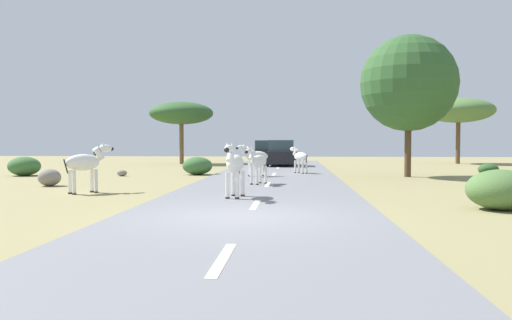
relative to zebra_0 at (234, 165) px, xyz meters
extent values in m
plane|color=#8E8456|center=(0.55, -3.52, -1.02)|extent=(90.00, 90.00, 0.00)
cube|color=slate|center=(0.74, -3.52, -0.99)|extent=(6.00, 64.00, 0.05)
cube|color=silver|center=(0.74, -7.52, -0.97)|extent=(0.16, 2.00, 0.01)
cube|color=silver|center=(0.74, -1.52, -0.97)|extent=(0.16, 2.00, 0.01)
cube|color=silver|center=(0.74, 4.48, -0.97)|extent=(0.16, 2.00, 0.01)
cube|color=silver|center=(0.74, 10.48, -0.97)|extent=(0.16, 2.00, 0.01)
cube|color=silver|center=(0.74, 16.48, -0.97)|extent=(0.16, 2.00, 0.01)
cube|color=silver|center=(0.74, 22.48, -0.97)|extent=(0.16, 2.00, 0.01)
ellipsoid|color=silver|center=(0.01, 0.10, 0.02)|extent=(0.58, 1.17, 0.53)
cylinder|color=silver|center=(-0.17, -0.25, -0.59)|extent=(0.12, 0.12, 0.77)
cylinder|color=#28231E|center=(-0.17, -0.25, -0.94)|extent=(0.14, 0.14, 0.05)
cylinder|color=silver|center=(0.11, -0.29, -0.59)|extent=(0.12, 0.12, 0.77)
cylinder|color=#28231E|center=(0.11, -0.29, -0.94)|extent=(0.14, 0.14, 0.05)
cylinder|color=silver|center=(-0.09, 0.48, -0.59)|extent=(0.12, 0.12, 0.77)
cylinder|color=#28231E|center=(-0.09, 0.48, -0.94)|extent=(0.14, 0.14, 0.05)
cylinder|color=silver|center=(0.20, 0.44, -0.59)|extent=(0.12, 0.12, 0.77)
cylinder|color=#28231E|center=(0.20, 0.44, -0.94)|extent=(0.14, 0.14, 0.05)
cylinder|color=silver|center=(-0.05, -0.44, 0.30)|extent=(0.25, 0.42, 0.45)
cube|color=black|center=(-0.05, -0.44, 0.39)|extent=(0.08, 0.37, 0.31)
ellipsoid|color=silver|center=(-0.08, -0.70, 0.46)|extent=(0.26, 0.51, 0.24)
ellipsoid|color=black|center=(-0.10, -0.90, 0.44)|extent=(0.16, 0.19, 0.15)
cone|color=silver|center=(-0.14, -0.57, 0.58)|extent=(0.10, 0.10, 0.14)
cone|color=silver|center=(0.00, -0.59, 0.58)|extent=(0.10, 0.10, 0.14)
cylinder|color=black|center=(0.08, 0.65, -0.08)|extent=(0.06, 0.16, 0.45)
ellipsoid|color=silver|center=(0.37, 4.71, -0.09)|extent=(0.80, 1.07, 0.47)
cylinder|color=silver|center=(0.11, 4.47, -0.63)|extent=(0.13, 0.13, 0.68)
cylinder|color=#28231E|center=(0.11, 4.47, -0.95)|extent=(0.15, 0.15, 0.05)
cylinder|color=silver|center=(0.34, 4.36, -0.63)|extent=(0.13, 0.13, 0.68)
cylinder|color=#28231E|center=(0.34, 4.36, -0.95)|extent=(0.15, 0.15, 0.05)
cylinder|color=silver|center=(0.40, 5.05, -0.63)|extent=(0.13, 0.13, 0.68)
cylinder|color=#28231E|center=(0.40, 5.05, -0.95)|extent=(0.15, 0.15, 0.05)
cylinder|color=silver|center=(0.63, 4.94, -0.63)|extent=(0.13, 0.13, 0.68)
cylinder|color=#28231E|center=(0.63, 4.94, -0.95)|extent=(0.15, 0.15, 0.05)
cylinder|color=silver|center=(0.16, 4.28, 0.16)|extent=(0.32, 0.40, 0.40)
cube|color=black|center=(0.16, 4.28, 0.24)|extent=(0.18, 0.31, 0.28)
ellipsoid|color=silver|center=(0.05, 4.07, 0.30)|extent=(0.36, 0.47, 0.22)
ellipsoid|color=black|center=(-0.03, 3.91, 0.29)|extent=(0.18, 0.19, 0.13)
cone|color=silver|center=(0.04, 4.19, 0.41)|extent=(0.11, 0.11, 0.13)
cone|color=silver|center=(0.16, 4.14, 0.41)|extent=(0.11, 0.11, 0.13)
cylinder|color=black|center=(0.60, 5.15, -0.18)|extent=(0.10, 0.14, 0.40)
ellipsoid|color=silver|center=(-0.01, 8.98, -0.03)|extent=(1.15, 0.77, 0.50)
cylinder|color=silver|center=(-0.38, 8.99, -0.61)|extent=(0.14, 0.14, 0.73)
cylinder|color=#28231E|center=(-0.38, 8.99, -0.94)|extent=(0.16, 0.16, 0.05)
cylinder|color=silver|center=(-0.29, 8.74, -0.61)|extent=(0.14, 0.14, 0.73)
cylinder|color=#28231E|center=(-0.29, 8.74, -0.94)|extent=(0.16, 0.16, 0.05)
cylinder|color=silver|center=(0.27, 9.23, -0.61)|extent=(0.14, 0.14, 0.73)
cylinder|color=#28231E|center=(0.27, 9.23, -0.94)|extent=(0.16, 0.16, 0.05)
cylinder|color=silver|center=(0.37, 8.98, -0.61)|extent=(0.14, 0.14, 0.73)
cylinder|color=#28231E|center=(0.37, 8.98, -0.94)|extent=(0.16, 0.16, 0.05)
cylinder|color=silver|center=(-0.49, 8.81, 0.23)|extent=(0.42, 0.31, 0.43)
cube|color=black|center=(-0.49, 8.81, 0.32)|extent=(0.34, 0.16, 0.30)
ellipsoid|color=silver|center=(-0.72, 8.72, 0.39)|extent=(0.50, 0.34, 0.23)
ellipsoid|color=black|center=(-0.90, 8.66, 0.37)|extent=(0.20, 0.18, 0.14)
cone|color=silver|center=(-0.64, 8.82, 0.51)|extent=(0.11, 0.11, 0.14)
cone|color=silver|center=(-0.59, 8.70, 0.51)|extent=(0.11, 0.11, 0.14)
cylinder|color=black|center=(0.49, 9.17, -0.12)|extent=(0.15, 0.09, 0.43)
ellipsoid|color=silver|center=(2.08, 11.36, -0.11)|extent=(0.90, 1.01, 0.46)
cylinder|color=silver|center=(1.99, 11.69, -0.64)|extent=(0.14, 0.14, 0.66)
cylinder|color=#28231E|center=(1.99, 11.69, -0.95)|extent=(0.16, 0.16, 0.04)
cylinder|color=silver|center=(1.79, 11.54, -0.64)|extent=(0.14, 0.14, 0.66)
cylinder|color=#28231E|center=(1.79, 11.54, -0.95)|extent=(0.16, 0.16, 0.04)
cylinder|color=silver|center=(2.38, 11.18, -0.64)|extent=(0.14, 0.14, 0.66)
cylinder|color=#28231E|center=(2.38, 11.18, -0.95)|extent=(0.16, 0.16, 0.04)
cylinder|color=silver|center=(2.18, 11.03, -0.64)|extent=(0.14, 0.14, 0.66)
cylinder|color=#28231E|center=(2.18, 11.03, -0.95)|extent=(0.16, 0.16, 0.04)
cylinder|color=silver|center=(1.80, 11.73, 0.13)|extent=(0.35, 0.38, 0.39)
cube|color=black|center=(1.80, 11.73, 0.21)|extent=(0.22, 0.28, 0.27)
ellipsoid|color=silver|center=(1.66, 11.92, 0.27)|extent=(0.40, 0.45, 0.21)
ellipsoid|color=black|center=(1.56, 12.05, 0.26)|extent=(0.19, 0.19, 0.13)
cone|color=silver|center=(1.78, 11.87, 0.38)|extent=(0.11, 0.11, 0.12)
cone|color=silver|center=(1.68, 11.79, 0.38)|extent=(0.11, 0.11, 0.12)
cylinder|color=black|center=(2.38, 10.97, -0.20)|extent=(0.11, 0.13, 0.39)
ellipsoid|color=silver|center=(-5.12, 1.29, -0.01)|extent=(1.09, 1.17, 0.54)
cylinder|color=silver|center=(-4.77, 1.49, -0.63)|extent=(0.16, 0.16, 0.78)
cylinder|color=#28231E|center=(-4.77, 1.49, -0.99)|extent=(0.19, 0.19, 0.05)
cylinder|color=silver|center=(-4.99, 1.67, -0.63)|extent=(0.16, 0.16, 0.78)
cylinder|color=#28231E|center=(-4.99, 1.67, -0.99)|extent=(0.19, 0.19, 0.05)
cylinder|color=silver|center=(-5.25, 0.91, -0.63)|extent=(0.16, 0.16, 0.78)
cylinder|color=#28231E|center=(-5.25, 0.91, -0.99)|extent=(0.19, 0.19, 0.05)
cylinder|color=silver|center=(-5.47, 1.10, -0.63)|extent=(0.16, 0.16, 0.78)
cylinder|color=#28231E|center=(-5.47, 1.10, -0.99)|extent=(0.19, 0.19, 0.05)
cylinder|color=silver|center=(-4.76, 1.71, 0.27)|extent=(0.42, 0.45, 0.46)
cube|color=black|center=(-4.76, 1.71, 0.37)|extent=(0.28, 0.32, 0.32)
ellipsoid|color=silver|center=(-4.59, 1.92, 0.44)|extent=(0.48, 0.52, 0.25)
ellipsoid|color=black|center=(-4.46, 2.07, 0.42)|extent=(0.22, 0.23, 0.15)
cone|color=silver|center=(-4.62, 1.78, 0.57)|extent=(0.13, 0.13, 0.15)
cone|color=silver|center=(-4.73, 1.87, 0.57)|extent=(0.13, 0.13, 0.15)
cylinder|color=black|center=(-5.49, 0.86, -0.11)|extent=(0.14, 0.15, 0.46)
cube|color=black|center=(0.88, 19.34, -0.39)|extent=(1.81, 4.20, 0.80)
cube|color=#334751|center=(0.88, 19.14, 0.39)|extent=(1.64, 2.20, 0.76)
cube|color=black|center=(0.89, 21.50, -0.66)|extent=(1.71, 0.16, 0.24)
cylinder|color=black|center=(1.79, 20.69, -0.63)|extent=(0.22, 0.68, 0.68)
cylinder|color=black|center=(-0.01, 20.69, -0.63)|extent=(0.22, 0.68, 0.68)
cylinder|color=black|center=(1.78, 17.99, -0.63)|extent=(0.22, 0.68, 0.68)
cylinder|color=black|center=(-0.02, 17.99, -0.63)|extent=(0.22, 0.68, 0.68)
cube|color=black|center=(-0.51, 26.39, -0.39)|extent=(1.99, 4.28, 0.80)
cube|color=#334751|center=(-0.51, 26.19, 0.39)|extent=(1.74, 2.27, 0.76)
cube|color=black|center=(-0.41, 28.55, -0.66)|extent=(1.72, 0.24, 0.24)
cylinder|color=black|center=(0.46, 27.70, -0.63)|extent=(0.25, 0.69, 0.68)
cylinder|color=black|center=(-1.34, 27.78, -0.63)|extent=(0.25, 0.69, 0.68)
cylinder|color=black|center=(0.33, 25.00, -0.63)|extent=(0.25, 0.69, 0.68)
cylinder|color=black|center=(-1.47, 25.08, -0.63)|extent=(0.25, 0.69, 0.68)
cylinder|color=#4C3823|center=(7.17, 9.85, 0.30)|extent=(0.31, 0.31, 2.64)
sphere|color=#2D5628|center=(7.17, 9.85, 3.44)|extent=(4.57, 4.57, 4.57)
cylinder|color=brown|center=(14.22, 24.54, 0.55)|extent=(0.32, 0.32, 3.13)
ellipsoid|color=#4C7038|center=(14.22, 24.54, 3.04)|extent=(5.27, 5.27, 1.85)
cylinder|color=brown|center=(-6.74, 22.53, 0.48)|extent=(0.32, 0.32, 2.99)
ellipsoid|color=#2D5628|center=(-6.74, 22.53, 2.81)|extent=(4.80, 4.80, 1.68)
ellipsoid|color=#386633|center=(-3.17, 10.55, -0.56)|extent=(1.52, 1.37, 0.91)
ellipsoid|color=#2D5628|center=(11.45, 11.24, -0.72)|extent=(0.99, 0.89, 0.60)
ellipsoid|color=#4C7038|center=(6.83, -1.70, -0.52)|extent=(1.68, 1.51, 1.01)
ellipsoid|color=#386633|center=(-11.58, 9.19, -0.55)|extent=(1.58, 1.42, 0.95)
ellipsoid|color=gray|center=(-6.67, 9.32, -0.87)|extent=(0.49, 0.40, 0.30)
ellipsoid|color=gray|center=(-7.53, 3.78, -0.69)|extent=(0.84, 0.81, 0.66)
camera|label=1|loc=(1.73, -14.29, 0.67)|focal=34.74mm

